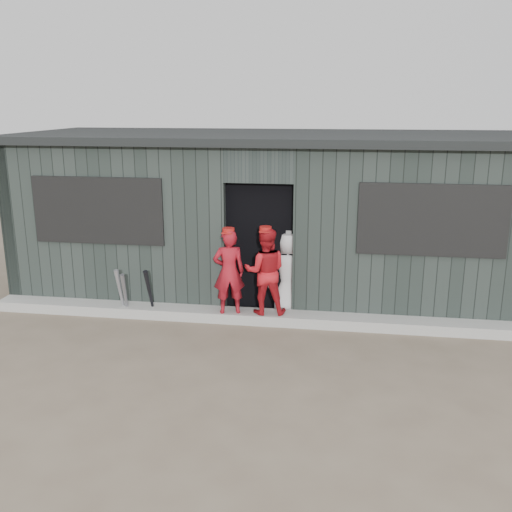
% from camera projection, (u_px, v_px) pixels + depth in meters
% --- Properties ---
extents(ground, '(80.00, 80.00, 0.00)m').
position_uv_depth(ground, '(233.00, 379.00, 6.60)').
color(ground, brown).
rests_on(ground, ground).
extents(curb, '(8.00, 0.36, 0.15)m').
position_uv_depth(curb, '(256.00, 317.00, 8.32)').
color(curb, gray).
rests_on(curb, ground).
extents(bat_left, '(0.10, 0.25, 0.75)m').
position_uv_depth(bat_left, '(121.00, 292.00, 8.46)').
color(bat_left, '#9C9CA4').
rests_on(bat_left, ground).
extents(bat_mid, '(0.08, 0.23, 0.69)m').
position_uv_depth(bat_mid, '(125.00, 295.00, 8.43)').
color(bat_mid, slate).
rests_on(bat_mid, ground).
extents(bat_right, '(0.07, 0.34, 0.77)m').
position_uv_depth(bat_right, '(150.00, 293.00, 8.38)').
color(bat_right, black).
rests_on(bat_right, ground).
extents(player_red_left, '(0.51, 0.40, 1.23)m').
position_uv_depth(player_red_left, '(229.00, 272.00, 8.12)').
color(player_red_left, maroon).
rests_on(player_red_left, curb).
extents(player_red_right, '(0.66, 0.55, 1.25)m').
position_uv_depth(player_red_right, '(265.00, 271.00, 8.11)').
color(player_red_right, '#B5161D').
rests_on(player_red_right, curb).
extents(player_grey_back, '(0.74, 0.63, 1.28)m').
position_uv_depth(player_grey_back, '(289.00, 273.00, 8.49)').
color(player_grey_back, silver).
rests_on(player_grey_back, ground).
extents(dugout, '(8.30, 3.30, 2.62)m').
position_uv_depth(dugout, '(271.00, 214.00, 9.61)').
color(dugout, black).
rests_on(dugout, ground).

